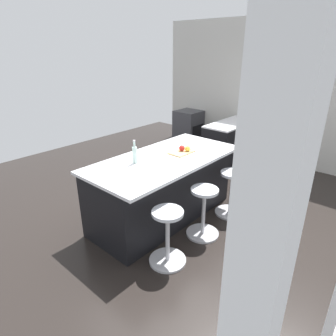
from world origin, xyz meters
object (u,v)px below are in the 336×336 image
at_px(oven_range, 188,128).
at_px(cutting_board, 182,152).
at_px(kitchen_island, 163,187).
at_px(apple_yellow, 188,149).
at_px(stool_by_window, 231,195).
at_px(stool_middle, 203,214).
at_px(stool_near_camera, 168,238).
at_px(apple_red, 182,148).
at_px(water_bottle, 135,154).

distance_m(oven_range, cutting_board, 3.43).
xyz_separation_m(kitchen_island, apple_yellow, (-0.37, 0.15, 0.53)).
bearing_deg(cutting_board, stool_by_window, 123.47).
height_order(oven_range, stool_middle, oven_range).
bearing_deg(apple_yellow, stool_near_camera, 27.90).
bearing_deg(cutting_board, stool_near_camera, 31.67).
bearing_deg(cutting_board, apple_yellow, 141.40).
distance_m(apple_red, apple_yellow, 0.08).
height_order(oven_range, kitchen_island, kitchen_island).
xyz_separation_m(oven_range, cutting_board, (2.75, 1.98, 0.52)).
height_order(stool_middle, stool_near_camera, same).
bearing_deg(apple_yellow, stool_middle, 57.32).
height_order(kitchen_island, apple_red, apple_red).
height_order(stool_middle, apple_yellow, apple_yellow).
height_order(oven_range, apple_yellow, apple_yellow).
bearing_deg(oven_range, stool_middle, 40.56).
relative_size(oven_range, apple_red, 10.45).
distance_m(stool_by_window, stool_middle, 0.72).
bearing_deg(stool_near_camera, apple_red, -148.18).
bearing_deg(water_bottle, apple_red, 165.44).
bearing_deg(water_bottle, apple_yellow, 161.31).
xyz_separation_m(apple_yellow, water_bottle, (0.78, -0.26, 0.06)).
bearing_deg(stool_near_camera, stool_by_window, 180.00).
bearing_deg(kitchen_island, stool_middle, 90.00).
xyz_separation_m(stool_by_window, apple_yellow, (0.35, -0.57, 0.68)).
relative_size(stool_middle, cutting_board, 1.91).
height_order(oven_range, cutting_board, cutting_board).
distance_m(stool_by_window, apple_yellow, 0.96).
xyz_separation_m(stool_middle, stool_near_camera, (0.72, 0.00, 0.00)).
distance_m(stool_near_camera, apple_red, 1.40).
distance_m(apple_red, water_bottle, 0.76).
bearing_deg(apple_red, kitchen_island, -13.22).
bearing_deg(apple_red, stool_near_camera, 31.82).
bearing_deg(kitchen_island, apple_red, 166.78).
bearing_deg(oven_range, cutting_board, 35.80).
relative_size(stool_middle, water_bottle, 2.21).
xyz_separation_m(oven_range, stool_near_camera, (3.76, 2.61, -0.11)).
xyz_separation_m(stool_by_window, cutting_board, (0.41, -0.63, 0.63)).
xyz_separation_m(stool_by_window, water_bottle, (1.13, -0.84, 0.75)).
relative_size(cutting_board, apple_red, 4.31).
distance_m(stool_near_camera, water_bottle, 1.16).
bearing_deg(stool_by_window, oven_range, -131.81).
distance_m(stool_middle, water_bottle, 1.19).
xyz_separation_m(stool_by_window, stool_middle, (0.72, 0.00, 0.00)).
relative_size(stool_middle, stool_near_camera, 1.00).
relative_size(stool_middle, apple_yellow, 8.80).
bearing_deg(stool_near_camera, kitchen_island, -134.73).
bearing_deg(apple_red, water_bottle, -14.56).
xyz_separation_m(cutting_board, water_bottle, (0.71, -0.21, 0.11)).
bearing_deg(cutting_board, kitchen_island, -17.57).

